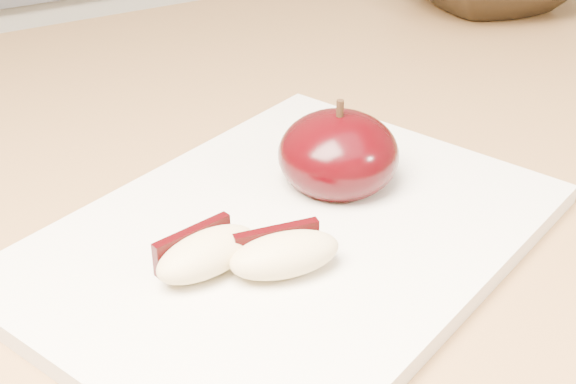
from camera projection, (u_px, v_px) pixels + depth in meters
back_cabinet at (96, 195)px, 1.32m from camera, size 2.40×0.62×0.94m
cutting_board at (288, 239)px, 0.45m from camera, size 0.36×0.31×0.01m
apple_half at (338, 154)px, 0.48m from camera, size 0.09×0.09×0.06m
apple_wedge_a at (205, 253)px, 0.41m from camera, size 0.06×0.04×0.02m
apple_wedge_b at (284, 253)px, 0.41m from camera, size 0.06×0.04×0.02m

